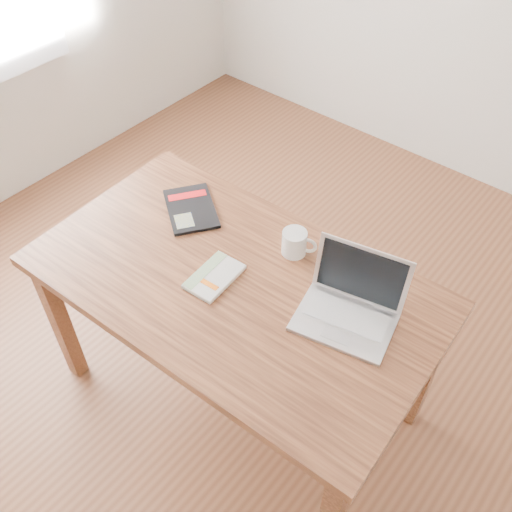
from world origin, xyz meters
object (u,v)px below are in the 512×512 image
Objects in this scene: white_guidebook at (214,277)px; coffee_mug at (295,242)px; black_guidebook at (191,209)px; laptop at (350,305)px; desk at (235,296)px.

coffee_mug is at bearing 59.71° from white_guidebook.
coffee_mug is (0.45, 0.07, 0.04)m from black_guidebook.
laptop is (0.45, 0.17, 0.04)m from white_guidebook.
desk is 4.54× the size of black_guidebook.
coffee_mug reaches higher than white_guidebook.
white_guidebook is at bearing -172.47° from laptop.
laptop is 2.88× the size of coffee_mug.
black_guidebook is 0.46m from coffee_mug.
white_guidebook is 0.66× the size of black_guidebook.
laptop reaches higher than coffee_mug.
desk is 11.64× the size of coffee_mug.
desk is 0.43m from laptop.
desk is at bearing -79.48° from black_guidebook.
laptop is (0.76, -0.04, 0.04)m from black_guidebook.
coffee_mug is (-0.31, 0.11, 0.00)m from laptop.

